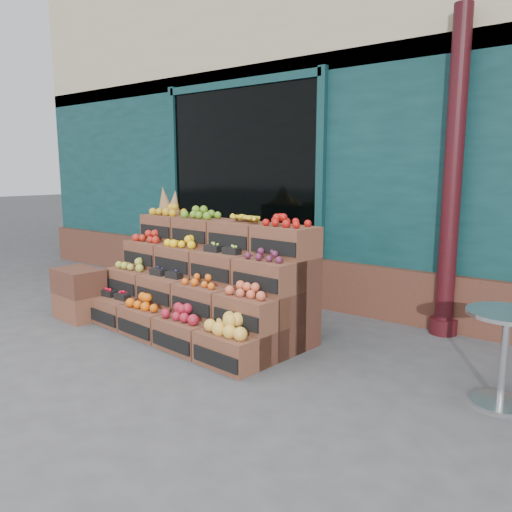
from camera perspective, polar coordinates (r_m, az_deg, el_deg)
The scene contains 6 objects.
ground at distance 4.40m, azimuth -3.60°, elevation -12.50°, with size 60.00×60.00×0.00m, color #444447.
shop_facade at distance 8.63m, azimuth 19.95°, elevation 14.06°, with size 12.00×6.24×4.80m.
crate_display at distance 5.24m, azimuth -6.04°, elevation -3.62°, with size 2.45×1.35×1.48m.
spare_crates at distance 6.02m, azimuth -19.57°, elevation -4.07°, with size 0.61×0.45×0.57m.
bistro_table at distance 3.98m, azimuth 26.55°, elevation -9.32°, with size 0.55×0.55×0.70m.
shopkeeper at distance 7.32m, azimuth -0.17°, elevation 4.75°, with size 0.75×0.49×2.05m, color #1D652F.
Camera 1 is at (2.70, -3.05, 1.67)m, focal length 35.00 mm.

